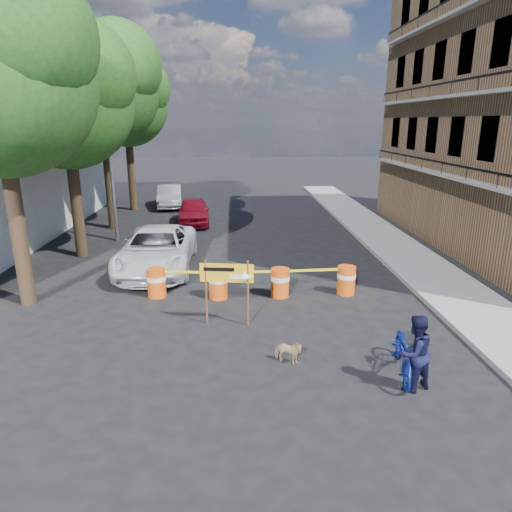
{
  "coord_description": "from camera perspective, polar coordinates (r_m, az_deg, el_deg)",
  "views": [
    {
      "loc": [
        -0.62,
        -10.97,
        5.21
      ],
      "look_at": [
        0.0,
        2.26,
        1.3
      ],
      "focal_mm": 32.0,
      "sensor_mm": 36.0,
      "label": 1
    }
  ],
  "objects": [
    {
      "name": "streetlamp",
      "position": [
        21.16,
        -17.74,
        13.44
      ],
      "size": [
        1.25,
        0.18,
        8.0
      ],
      "color": "gray",
      "rests_on": "ground"
    },
    {
      "name": "bicycle",
      "position": [
        10.17,
        18.27,
        -8.89
      ],
      "size": [
        0.91,
        1.18,
        2.0
      ],
      "primitive_type": "imported",
      "rotation": [
        0.0,
        0.0,
        -0.22
      ],
      "color": "navy",
      "rests_on": "ground"
    },
    {
      "name": "sedan_silver",
      "position": [
        29.56,
        -10.76,
        7.37
      ],
      "size": [
        1.93,
        4.31,
        1.37
      ],
      "primitive_type": "imported",
      "rotation": [
        0.0,
        0.0,
        0.12
      ],
      "color": "#B8BAC0",
      "rests_on": "ground"
    },
    {
      "name": "ground",
      "position": [
        12.16,
        0.49,
        -8.93
      ],
      "size": [
        120.0,
        120.0,
        0.0
      ],
      "primitive_type": "plane",
      "color": "black",
      "rests_on": "ground"
    },
    {
      "name": "tree_mid_a",
      "position": [
        19.0,
        -22.6,
        17.66
      ],
      "size": [
        5.25,
        5.0,
        8.68
      ],
      "color": "#332316",
      "rests_on": "ground"
    },
    {
      "name": "sedan_red",
      "position": [
        24.36,
        -7.82,
        5.59
      ],
      "size": [
        1.88,
        4.1,
        1.36
      ],
      "primitive_type": "imported",
      "rotation": [
        0.0,
        0.0,
        0.07
      ],
      "color": "maroon",
      "rests_on": "ground"
    },
    {
      "name": "suv_white",
      "position": [
        16.92,
        -12.27,
        0.79
      ],
      "size": [
        2.51,
        5.44,
        1.51
      ],
      "primitive_type": "imported",
      "rotation": [
        0.0,
        0.0,
        0.0
      ],
      "color": "silver",
      "rests_on": "ground"
    },
    {
      "name": "tree_mid_b",
      "position": [
        23.82,
        -18.64,
        19.27
      ],
      "size": [
        5.67,
        5.4,
        9.62
      ],
      "color": "#332316",
      "rests_on": "ground"
    },
    {
      "name": "dog",
      "position": [
        10.42,
        4.01,
        -11.88
      ],
      "size": [
        0.71,
        0.52,
        0.55
      ],
      "primitive_type": "imported",
      "rotation": [
        0.0,
        0.0,
        1.19
      ],
      "color": "tan",
      "rests_on": "ground"
    },
    {
      "name": "barrel_mid_left",
      "position": [
        13.97,
        -4.74,
        -3.43
      ],
      "size": [
        0.58,
        0.58,
        0.9
      ],
      "color": "#E94B0D",
      "rests_on": "ground"
    },
    {
      "name": "barrel_far_right",
      "position": [
        14.53,
        11.22,
        -2.91
      ],
      "size": [
        0.58,
        0.58,
        0.9
      ],
      "color": "#E94B0D",
      "rests_on": "ground"
    },
    {
      "name": "detour_sign",
      "position": [
        11.82,
        -2.83,
        -2.8
      ],
      "size": [
        1.4,
        0.34,
        1.81
      ],
      "rotation": [
        0.0,
        0.0,
        -0.13
      ],
      "color": "#592D19",
      "rests_on": "ground"
    },
    {
      "name": "tree_far",
      "position": [
        28.65,
        -15.81,
        17.88
      ],
      "size": [
        5.04,
        4.8,
        8.84
      ],
      "color": "#332316",
      "rests_on": "ground"
    },
    {
      "name": "pedestrian",
      "position": [
        9.77,
        19.19,
        -11.38
      ],
      "size": [
        0.96,
        0.87,
        1.61
      ],
      "primitive_type": "imported",
      "rotation": [
        0.0,
        0.0,
        3.55
      ],
      "color": "black",
      "rests_on": "ground"
    },
    {
      "name": "sidewalk_east",
      "position": [
        19.0,
        18.45,
        -0.1
      ],
      "size": [
        2.4,
        40.0,
        0.15
      ],
      "primitive_type": "cube",
      "color": "gray",
      "rests_on": "ground"
    },
    {
      "name": "barrel_mid_right",
      "position": [
        14.07,
        3.04,
        -3.26
      ],
      "size": [
        0.58,
        0.58,
        0.9
      ],
      "color": "#E94B0D",
      "rests_on": "ground"
    },
    {
      "name": "barrel_far_left",
      "position": [
        14.37,
        -12.32,
        -3.21
      ],
      "size": [
        0.58,
        0.58,
        0.9
      ],
      "color": "#E94B0D",
      "rests_on": "ground"
    }
  ]
}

